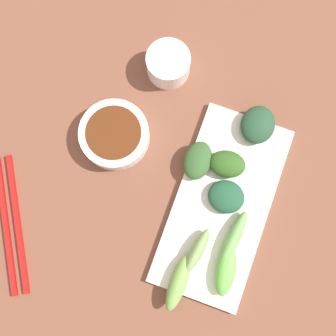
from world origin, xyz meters
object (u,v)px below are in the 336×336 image
(serving_plate, at_px, (222,205))
(sauce_bowl, at_px, (115,135))
(chopsticks, at_px, (12,224))
(tea_cup, at_px, (168,64))

(serving_plate, bearing_deg, sauce_bowl, 167.01)
(chopsticks, relative_size, tea_cup, 2.82)
(sauce_bowl, distance_m, tea_cup, 0.15)
(sauce_bowl, height_order, tea_cup, tea_cup)
(serving_plate, distance_m, chopsticks, 0.35)
(sauce_bowl, height_order, chopsticks, sauce_bowl)
(serving_plate, xyz_separation_m, tea_cup, (-0.16, 0.19, 0.02))
(sauce_bowl, distance_m, serving_plate, 0.21)
(chopsticks, bearing_deg, serving_plate, -5.60)
(sauce_bowl, relative_size, tea_cup, 1.54)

